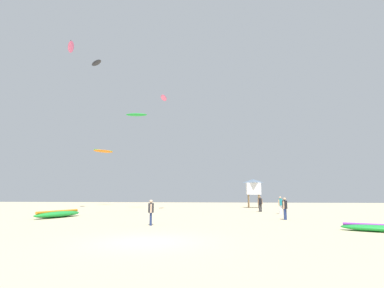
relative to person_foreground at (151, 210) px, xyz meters
name	(u,v)px	position (x,y,z in m)	size (l,w,h in m)	color
ground_plane	(146,242)	(1.40, -6.30, -0.93)	(120.00, 120.00, 0.00)	beige
person_foreground	(151,210)	(0.00, 0.00, 0.00)	(0.36, 0.51, 1.58)	navy
person_midground	(260,203)	(8.59, 15.53, 0.08)	(0.55, 0.39, 1.72)	#2D2D33
person_left	(285,207)	(9.24, 5.19, 0.05)	(0.38, 0.48, 1.68)	navy
person_right	(280,204)	(10.14, 11.93, 0.08)	(0.45, 0.42, 1.72)	silver
kite_grounded_near	(376,228)	(12.45, -1.80, -0.73)	(3.45, 2.27, 0.40)	green
kite_grounded_mid	(58,214)	(-9.37, 5.43, -0.64)	(2.44, 5.10, 0.59)	green
lifeguard_tower	(253,187)	(8.86, 25.44, 2.13)	(2.30, 2.30, 4.15)	#8C704C
kite_aloft_0	(96,63)	(-17.75, 28.33, 24.24)	(2.94, 2.47, 0.75)	#2D2D33
kite_aloft_1	(71,47)	(-16.22, 17.11, 21.22)	(2.37, 3.42, 0.85)	#E5598C
kite_aloft_2	(164,98)	(-2.82, 16.46, 13.09)	(0.84, 2.47, 0.31)	#E5598C
kite_aloft_3	(103,151)	(-17.25, 32.17, 8.80)	(3.36, 3.45, 0.60)	orange
kite_aloft_4	(137,115)	(-7.29, 19.60, 11.89)	(2.99, 1.17, 0.40)	green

